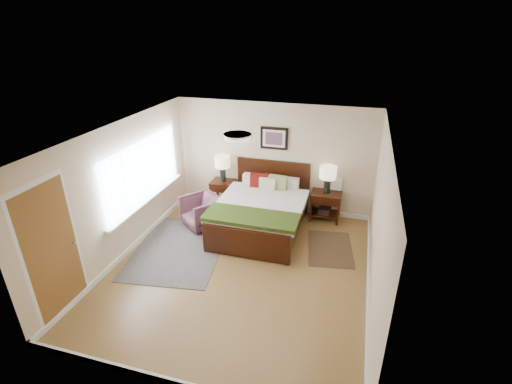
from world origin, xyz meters
TOP-DOWN VIEW (x-y plane):
  - floor at (0.00, 0.00)m, footprint 5.00×5.00m
  - back_wall at (0.00, 2.50)m, footprint 4.50×0.04m
  - front_wall at (0.00, -2.50)m, footprint 4.50×0.04m
  - left_wall at (-2.25, 0.00)m, footprint 0.04×5.00m
  - right_wall at (2.25, 0.00)m, footprint 0.04×5.00m
  - ceiling at (0.00, 0.00)m, footprint 4.50×5.00m
  - window at (-2.20, 0.70)m, footprint 0.11×2.72m
  - door at (-2.23, -1.75)m, footprint 0.06×1.00m
  - ceil_fixture at (0.00, 0.00)m, footprint 0.44×0.44m
  - bed at (0.01, 1.42)m, footprint 1.81×2.20m
  - wall_art at (0.01, 2.47)m, footprint 0.62×0.05m
  - nightstand_left at (-1.15, 2.25)m, footprint 0.54×0.49m
  - nightstand_right at (1.26, 2.26)m, footprint 0.65×0.49m
  - lamp_left at (-1.15, 2.27)m, footprint 0.36×0.36m
  - lamp_right at (1.26, 2.27)m, footprint 0.36×0.36m
  - armchair at (-1.27, 1.24)m, footprint 1.03×1.04m
  - rug_persian at (-1.35, 0.27)m, footprint 1.96×2.54m
  - rug_navy at (1.50, 1.08)m, footprint 1.03×1.38m

SIDE VIEW (x-z plane):
  - floor at x=0.00m, z-range 0.00..0.00m
  - rug_persian at x=-1.35m, z-range 0.00..0.01m
  - rug_navy at x=1.50m, z-range 0.00..0.01m
  - armchair at x=-1.27m, z-range 0.00..0.68m
  - nightstand_right at x=1.26m, z-range 0.07..0.72m
  - nightstand_left at x=-1.15m, z-range 0.20..0.84m
  - bed at x=0.01m, z-range -0.05..1.14m
  - door at x=-2.23m, z-range -0.02..2.16m
  - lamp_left at x=-1.15m, z-range 0.78..1.39m
  - lamp_right at x=1.26m, z-range 0.78..1.39m
  - back_wall at x=0.00m, z-range 0.00..2.50m
  - front_wall at x=0.00m, z-range 0.00..2.50m
  - left_wall at x=-2.25m, z-range 0.00..2.50m
  - right_wall at x=2.25m, z-range 0.00..2.50m
  - window at x=-2.20m, z-range 0.72..2.04m
  - wall_art at x=0.01m, z-range 1.47..1.97m
  - ceil_fixture at x=0.00m, z-range 2.43..2.50m
  - ceiling at x=0.00m, z-range 2.49..2.51m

